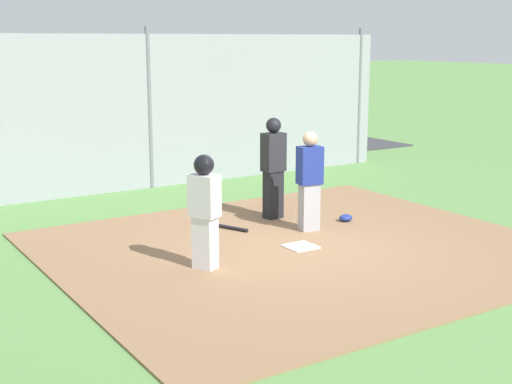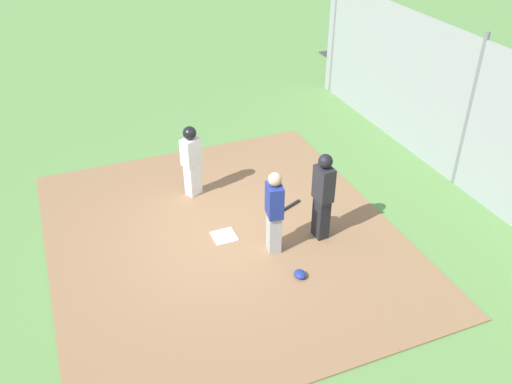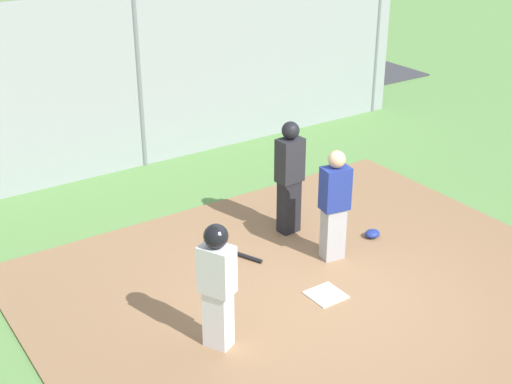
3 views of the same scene
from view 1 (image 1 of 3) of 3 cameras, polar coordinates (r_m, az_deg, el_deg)
The scene contains 12 objects.
ground_plane at distance 10.75m, azimuth 3.59°, elevation -4.59°, with size 140.00×140.00×0.00m, color #5B8947.
dirt_infield at distance 10.75m, azimuth 3.60°, elevation -4.51°, with size 7.20×6.40×0.03m, color #896647.
home_plate at distance 10.74m, azimuth 3.60°, elevation -4.38°, with size 0.44×0.44×0.02m, color white.
catcher at distance 11.51m, azimuth 4.32°, elevation 1.01°, with size 0.42×0.32×1.63m.
umpire at distance 12.25m, azimuth 1.40°, elevation 2.12°, with size 0.40×0.29×1.76m.
runner at distance 9.56m, azimuth -4.15°, elevation -1.05°, with size 0.40×0.46×1.57m.
baseball_bat at distance 11.73m, azimuth -2.26°, elevation -2.84°, with size 0.06×0.06×0.78m, color black.
catcher_mask at distance 12.30m, azimuth 7.22°, elevation -2.07°, with size 0.24×0.20×0.12m, color navy.
backstop_fence at distance 15.05m, azimuth -8.55°, elevation 6.35°, with size 12.00×0.10×3.35m.
parking_lot at distance 18.89m, azimuth -13.30°, elevation 2.48°, with size 18.00×5.20×0.04m, color #38383D.
parked_car_white at distance 21.57m, azimuth 2.10°, elevation 5.56°, with size 4.29×2.06×1.28m.
parked_car_red at distance 18.33m, azimuth -11.35°, elevation 4.16°, with size 4.34×2.17×1.28m.
Camera 1 is at (6.10, 8.30, 3.10)m, focal length 49.87 mm.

